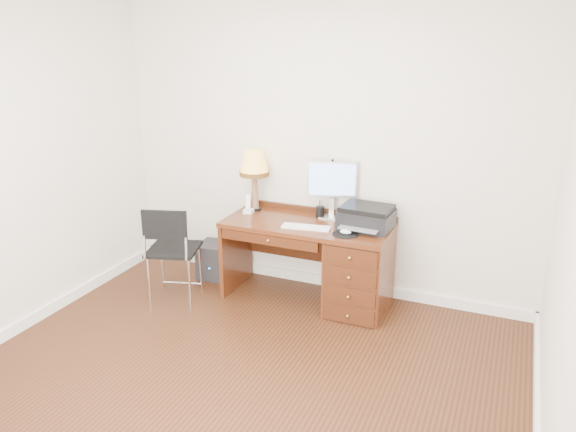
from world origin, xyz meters
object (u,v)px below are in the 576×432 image
at_px(phone, 249,208).
at_px(chair, 169,245).
at_px(desk, 341,263).
at_px(printer, 366,217).
at_px(equipment_box, 215,260).
at_px(monitor, 333,182).
at_px(leg_lamp, 254,167).

distance_m(phone, chair, 0.81).
relative_size(desk, chair, 1.61).
relative_size(printer, equipment_box, 1.30).
height_order(desk, printer, printer).
xyz_separation_m(monitor, phone, (-0.76, -0.19, -0.28)).
bearing_deg(chair, leg_lamp, 36.20).
relative_size(desk, leg_lamp, 2.61).
bearing_deg(equipment_box, chair, -105.03).
bearing_deg(printer, monitor, 159.72).
distance_m(leg_lamp, phone, 0.39).
height_order(monitor, printer, monitor).
bearing_deg(desk, leg_lamp, 170.42).
bearing_deg(printer, equipment_box, -177.13).
xyz_separation_m(printer, equipment_box, (-1.54, 0.02, -0.67)).
xyz_separation_m(monitor, leg_lamp, (-0.75, -0.08, 0.09)).
height_order(phone, equipment_box, phone).
distance_m(printer, equipment_box, 1.68).
xyz_separation_m(printer, leg_lamp, (-1.12, 0.08, 0.32)).
height_order(desk, equipment_box, desk).
bearing_deg(equipment_box, phone, -12.99).
xyz_separation_m(desk, monitor, (-0.17, 0.24, 0.67)).
bearing_deg(printer, leg_lamp, 179.56).
relative_size(phone, equipment_box, 0.49).
bearing_deg(chair, equipment_box, 64.60).
distance_m(leg_lamp, chair, 1.06).
xyz_separation_m(desk, phone, (-0.94, 0.05, 0.39)).
bearing_deg(monitor, chair, -165.06).
height_order(monitor, chair, monitor).
bearing_deg(printer, chair, -155.83).
bearing_deg(monitor, phone, 177.58).
bearing_deg(chair, monitor, 14.74).
bearing_deg(monitor, equipment_box, 170.43).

